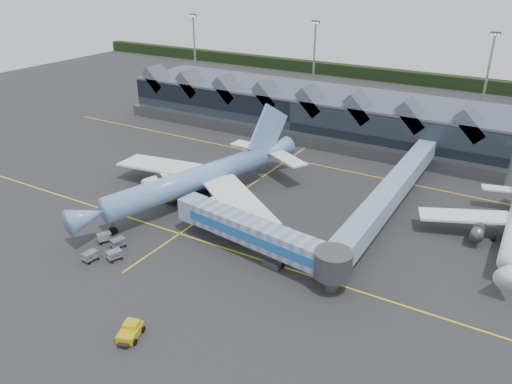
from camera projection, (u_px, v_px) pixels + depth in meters
The scene contains 10 objects.
ground at pixel (210, 213), 81.22m from camera, with size 260.00×260.00×0.00m, color #28282A.
taxi_stripes at pixel (243, 190), 89.02m from camera, with size 120.00×60.00×0.01m.
tree_line_far at pixel (401, 77), 166.20m from camera, with size 260.00×4.00×4.00m, color black.
terminal at pixel (307, 110), 118.43m from camera, with size 90.00×22.25×12.52m.
light_masts at pixel (440, 78), 115.26m from camera, with size 132.40×42.56×22.45m.
main_airliner at pixel (199, 178), 83.42m from camera, with size 37.40×43.92×14.35m.
jet_bridge at pixel (268, 239), 66.40m from camera, with size 27.81×7.70×5.59m.
fuel_truck at pixel (190, 186), 86.18m from camera, with size 5.19×10.10×3.40m.
pushback_tug at pixel (130, 331), 54.26m from camera, with size 3.06×3.93×1.59m.
baggage_carts at pixel (107, 247), 69.92m from camera, with size 6.75×6.82×1.38m.
Camera 1 is at (43.10, -58.35, 37.43)m, focal length 35.00 mm.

